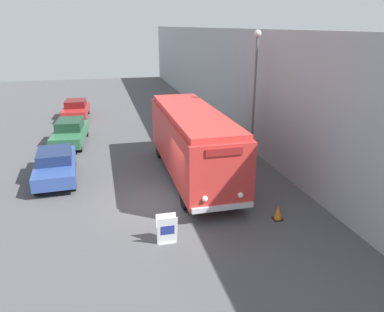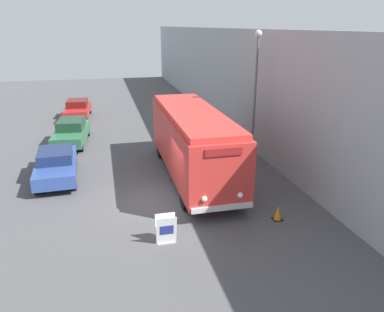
{
  "view_description": "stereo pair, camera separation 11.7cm",
  "coord_description": "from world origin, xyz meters",
  "px_view_note": "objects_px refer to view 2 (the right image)",
  "views": [
    {
      "loc": [
        -2.07,
        -14.04,
        7.07
      ],
      "look_at": [
        1.45,
        0.23,
        1.91
      ],
      "focal_mm": 35.0,
      "sensor_mm": 36.0,
      "label": 1
    },
    {
      "loc": [
        -1.95,
        -14.07,
        7.07
      ],
      "look_at": [
        1.45,
        0.23,
        1.91
      ],
      "focal_mm": 35.0,
      "sensor_mm": 36.0,
      "label": 2
    }
  ],
  "objects_px": {
    "vintage_bus": "(193,140)",
    "parked_car_far": "(78,109)",
    "parked_car_mid": "(72,132)",
    "traffic_cone": "(278,212)",
    "sign_board": "(166,230)",
    "streetlamp": "(256,80)",
    "parked_car_near": "(56,164)"
  },
  "relations": [
    {
      "from": "vintage_bus",
      "to": "parked_car_far",
      "type": "height_order",
      "value": "vintage_bus"
    },
    {
      "from": "parked_car_mid",
      "to": "traffic_cone",
      "type": "distance_m",
      "value": 14.57
    },
    {
      "from": "vintage_bus",
      "to": "sign_board",
      "type": "xyz_separation_m",
      "value": [
        -2.28,
        -5.57,
        -1.36
      ]
    },
    {
      "from": "vintage_bus",
      "to": "streetlamp",
      "type": "distance_m",
      "value": 4.7
    },
    {
      "from": "streetlamp",
      "to": "traffic_cone",
      "type": "bearing_deg",
      "value": -103.42
    },
    {
      "from": "streetlamp",
      "to": "parked_car_near",
      "type": "distance_m",
      "value": 10.78
    },
    {
      "from": "parked_car_far",
      "to": "vintage_bus",
      "type": "bearing_deg",
      "value": -63.15
    },
    {
      "from": "streetlamp",
      "to": "traffic_cone",
      "type": "height_order",
      "value": "streetlamp"
    },
    {
      "from": "vintage_bus",
      "to": "streetlamp",
      "type": "height_order",
      "value": "streetlamp"
    },
    {
      "from": "streetlamp",
      "to": "vintage_bus",
      "type": "bearing_deg",
      "value": -158.2
    },
    {
      "from": "sign_board",
      "to": "parked_car_near",
      "type": "relative_size",
      "value": 0.23
    },
    {
      "from": "vintage_bus",
      "to": "parked_car_mid",
      "type": "xyz_separation_m",
      "value": [
        -6.11,
        7.03,
        -1.09
      ]
    },
    {
      "from": "sign_board",
      "to": "traffic_cone",
      "type": "xyz_separation_m",
      "value": [
        4.42,
        0.6,
        -0.2
      ]
    },
    {
      "from": "parked_car_far",
      "to": "traffic_cone",
      "type": "height_order",
      "value": "parked_car_far"
    },
    {
      "from": "traffic_cone",
      "to": "streetlamp",
      "type": "bearing_deg",
      "value": 76.58
    },
    {
      "from": "parked_car_near",
      "to": "parked_car_far",
      "type": "bearing_deg",
      "value": 85.67
    },
    {
      "from": "traffic_cone",
      "to": "sign_board",
      "type": "bearing_deg",
      "value": -172.27
    },
    {
      "from": "vintage_bus",
      "to": "traffic_cone",
      "type": "height_order",
      "value": "vintage_bus"
    },
    {
      "from": "parked_car_near",
      "to": "parked_car_mid",
      "type": "xyz_separation_m",
      "value": [
        0.36,
        5.75,
        0.03
      ]
    },
    {
      "from": "vintage_bus",
      "to": "traffic_cone",
      "type": "distance_m",
      "value": 5.63
    },
    {
      "from": "sign_board",
      "to": "traffic_cone",
      "type": "bearing_deg",
      "value": 7.73
    },
    {
      "from": "vintage_bus",
      "to": "parked_car_near",
      "type": "relative_size",
      "value": 2.04
    },
    {
      "from": "sign_board",
      "to": "streetlamp",
      "type": "xyz_separation_m",
      "value": [
        5.95,
        7.04,
        3.9
      ]
    },
    {
      "from": "streetlamp",
      "to": "parked_car_mid",
      "type": "relative_size",
      "value": 1.41
    },
    {
      "from": "streetlamp",
      "to": "traffic_cone",
      "type": "relative_size",
      "value": 10.98
    },
    {
      "from": "vintage_bus",
      "to": "sign_board",
      "type": "relative_size",
      "value": 9.05
    },
    {
      "from": "parked_car_far",
      "to": "traffic_cone",
      "type": "xyz_separation_m",
      "value": [
        8.21,
        -19.1,
        -0.44
      ]
    },
    {
      "from": "parked_car_near",
      "to": "streetlamp",
      "type": "bearing_deg",
      "value": -1.54
    },
    {
      "from": "parked_car_near",
      "to": "sign_board",
      "type": "bearing_deg",
      "value": -61.16
    },
    {
      "from": "parked_car_mid",
      "to": "parked_car_far",
      "type": "height_order",
      "value": "parked_car_mid"
    },
    {
      "from": "streetlamp",
      "to": "parked_car_near",
      "type": "xyz_separation_m",
      "value": [
        -10.14,
        -0.19,
        -3.66
      ]
    },
    {
      "from": "parked_car_near",
      "to": "parked_car_far",
      "type": "xyz_separation_m",
      "value": [
        0.39,
        12.84,
        0.01
      ]
    }
  ]
}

